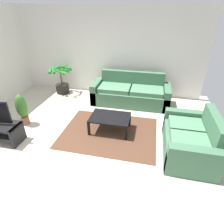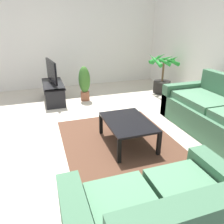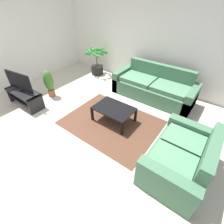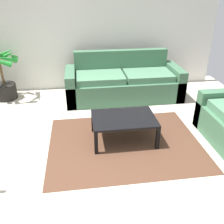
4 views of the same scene
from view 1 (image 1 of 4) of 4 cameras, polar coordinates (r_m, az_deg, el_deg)
ground_plane at (r=4.04m, az=-10.93°, el=-10.36°), size 6.60×6.60×0.00m
wall_back at (r=6.07m, az=-1.05°, el=18.29°), size 6.00×0.06×2.70m
couch_main at (r=5.58m, az=5.85°, el=5.75°), size 2.29×0.90×0.90m
couch_loveseat at (r=3.94m, az=23.26°, el=-8.29°), size 0.90×1.44×0.90m
coffee_table at (r=4.24m, az=-0.62°, el=-2.00°), size 0.92×0.64×0.38m
area_rug at (r=4.34m, az=-0.89°, el=-6.36°), size 2.20×1.70×0.01m
potted_palm at (r=6.44m, az=-15.55°, el=9.42°), size 0.70×0.69×1.01m
potted_plant_small at (r=4.95m, az=-26.45°, el=0.89°), size 0.27×0.27×0.80m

